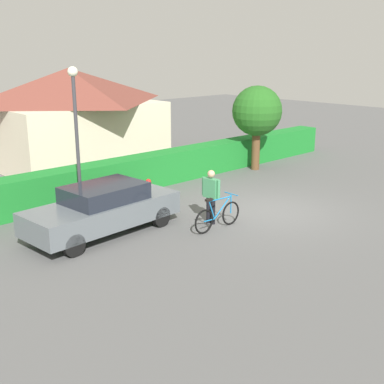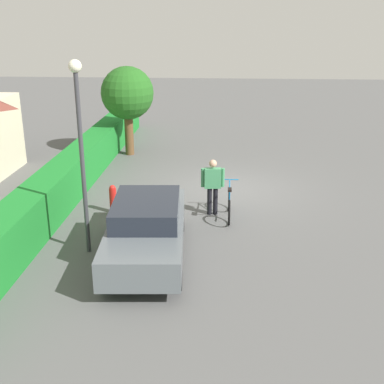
{
  "view_description": "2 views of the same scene",
  "coord_description": "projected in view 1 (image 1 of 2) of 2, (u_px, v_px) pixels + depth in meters",
  "views": [
    {
      "loc": [
        -11.77,
        -9.07,
        4.8
      ],
      "look_at": [
        -2.79,
        0.5,
        1.04
      ],
      "focal_mm": 46.41,
      "sensor_mm": 36.0,
      "label": 1
    },
    {
      "loc": [
        -15.07,
        0.09,
        5.22
      ],
      "look_at": [
        -3.34,
        0.89,
        1.06
      ],
      "focal_mm": 46.64,
      "sensor_mm": 36.0,
      "label": 2
    }
  ],
  "objects": [
    {
      "name": "tree_kerbside",
      "position": [
        257.0,
        112.0,
        20.11
      ],
      "size": [
        2.03,
        2.03,
        3.45
      ],
      "color": "brown",
      "rests_on": "ground"
    },
    {
      "name": "ground_plane",
      "position": [
        268.0,
        211.0,
        15.42
      ],
      "size": [
        60.0,
        60.0,
        0.0
      ],
      "primitive_type": "plane",
      "color": "#555555"
    },
    {
      "name": "house_distant",
      "position": [
        71.0,
        115.0,
        21.55
      ],
      "size": [
        6.98,
        5.88,
        4.08
      ],
      "color": "beige",
      "rests_on": "ground"
    },
    {
      "name": "fire_hydrant",
      "position": [
        149.0,
        191.0,
        16.08
      ],
      "size": [
        0.2,
        0.2,
        0.81
      ],
      "color": "red",
      "rests_on": "ground"
    },
    {
      "name": "hedge_row",
      "position": [
        167.0,
        167.0,
        18.64
      ],
      "size": [
        18.29,
        0.9,
        1.17
      ],
      "primitive_type": "cube",
      "color": "#1B7828",
      "rests_on": "ground"
    },
    {
      "name": "parked_car_near",
      "position": [
        103.0,
        208.0,
        13.32
      ],
      "size": [
        4.37,
        1.93,
        1.36
      ],
      "color": "slate",
      "rests_on": "ground"
    },
    {
      "name": "street_lamp",
      "position": [
        76.0,
        124.0,
        13.83
      ],
      "size": [
        0.28,
        0.28,
        4.38
      ],
      "color": "#38383D",
      "rests_on": "ground"
    },
    {
      "name": "bicycle",
      "position": [
        218.0,
        216.0,
        13.73
      ],
      "size": [
        1.75,
        0.5,
        0.95
      ],
      "color": "black",
      "rests_on": "ground"
    },
    {
      "name": "person_rider",
      "position": [
        211.0,
        193.0,
        14.04
      ],
      "size": [
        0.24,
        0.64,
        1.57
      ],
      "color": "black",
      "rests_on": "ground"
    }
  ]
}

